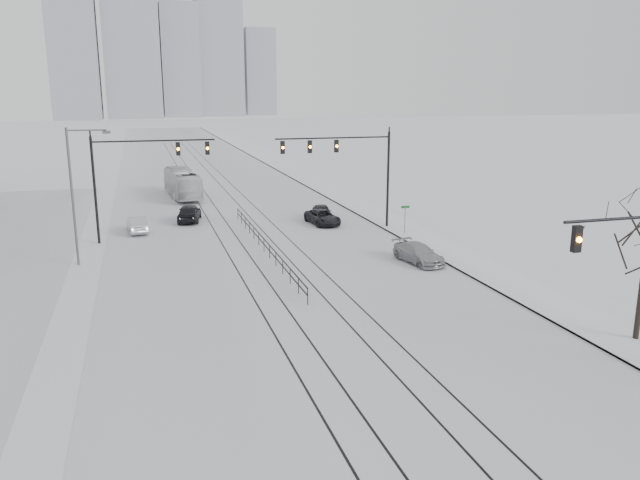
{
  "coord_description": "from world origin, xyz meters",
  "views": [
    {
      "loc": [
        -8.24,
        -12.69,
        11.22
      ],
      "look_at": [
        1.12,
        19.49,
        3.2
      ],
      "focal_mm": 35.0,
      "sensor_mm": 36.0,
      "label": 1
    }
  ],
  "objects_px": {
    "sedan_sb_inner": "(189,213)",
    "sedan_nb_front": "(323,217)",
    "sedan_nb_right": "(418,254)",
    "sedan_sb_outer": "(137,225)",
    "sedan_nb_far": "(322,212)",
    "box_truck": "(182,184)"
  },
  "relations": [
    {
      "from": "sedan_sb_inner",
      "to": "box_truck",
      "type": "bearing_deg",
      "value": -80.86
    },
    {
      "from": "box_truck",
      "to": "sedan_nb_far",
      "type": "bearing_deg",
      "value": 120.77
    },
    {
      "from": "sedan_sb_outer",
      "to": "sedan_nb_right",
      "type": "distance_m",
      "value": 23.36
    },
    {
      "from": "sedan_sb_inner",
      "to": "sedan_nb_right",
      "type": "bearing_deg",
      "value": 137.62
    },
    {
      "from": "sedan_sb_outer",
      "to": "sedan_nb_far",
      "type": "height_order",
      "value": "sedan_sb_outer"
    },
    {
      "from": "sedan_nb_far",
      "to": "box_truck",
      "type": "height_order",
      "value": "box_truck"
    },
    {
      "from": "sedan_nb_right",
      "to": "box_truck",
      "type": "bearing_deg",
      "value": 103.21
    },
    {
      "from": "sedan_nb_front",
      "to": "sedan_nb_far",
      "type": "relative_size",
      "value": 1.19
    },
    {
      "from": "sedan_sb_inner",
      "to": "sedan_nb_front",
      "type": "bearing_deg",
      "value": 168.65
    },
    {
      "from": "sedan_nb_right",
      "to": "sedan_nb_far",
      "type": "relative_size",
      "value": 1.18
    },
    {
      "from": "sedan_sb_inner",
      "to": "sedan_sb_outer",
      "type": "bearing_deg",
      "value": 47.44
    },
    {
      "from": "sedan_nb_far",
      "to": "sedan_sb_outer",
      "type": "bearing_deg",
      "value": -169.01
    },
    {
      "from": "sedan_sb_outer",
      "to": "box_truck",
      "type": "relative_size",
      "value": 0.37
    },
    {
      "from": "sedan_sb_inner",
      "to": "sedan_nb_far",
      "type": "relative_size",
      "value": 1.22
    },
    {
      "from": "sedan_sb_outer",
      "to": "sedan_nb_right",
      "type": "xyz_separation_m",
      "value": [
        18.04,
        -14.85,
        -0.02
      ]
    },
    {
      "from": "sedan_nb_right",
      "to": "sedan_nb_far",
      "type": "height_order",
      "value": "sedan_nb_right"
    },
    {
      "from": "sedan_sb_inner",
      "to": "sedan_sb_outer",
      "type": "relative_size",
      "value": 1.14
    },
    {
      "from": "sedan_sb_inner",
      "to": "sedan_nb_right",
      "type": "height_order",
      "value": "sedan_sb_inner"
    },
    {
      "from": "sedan_sb_inner",
      "to": "sedan_nb_front",
      "type": "distance_m",
      "value": 11.82
    },
    {
      "from": "sedan_nb_front",
      "to": "sedan_nb_right",
      "type": "distance_m",
      "value": 13.95
    },
    {
      "from": "sedan_nb_front",
      "to": "sedan_nb_right",
      "type": "xyz_separation_m",
      "value": [
        2.64,
        -13.7,
        0.03
      ]
    },
    {
      "from": "sedan_sb_outer",
      "to": "box_truck",
      "type": "bearing_deg",
      "value": -112.06
    }
  ]
}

